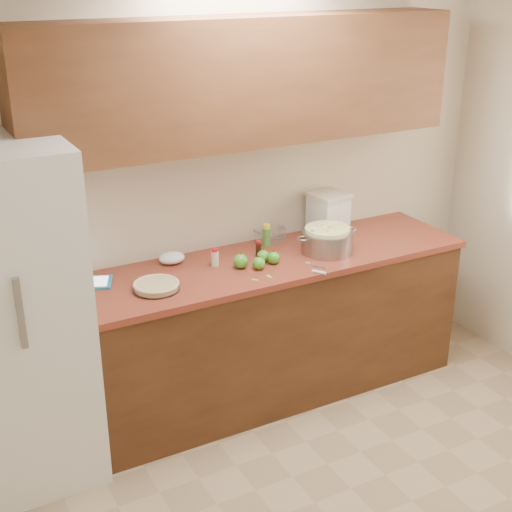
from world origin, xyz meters
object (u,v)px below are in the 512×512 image
pie (156,286)px  colander (327,240)px  flour_canister (328,213)px  tablet (90,283)px

pie → colander: 1.12m
flour_canister → tablet: bearing=-178.3°
pie → flour_canister: 1.34m
flour_canister → tablet: flour_canister is taller
pie → colander: bearing=1.1°
colander → tablet: colander is taller
colander → flour_canister: flour_canister is taller
pie → flour_canister: bearing=12.4°
colander → flour_canister: size_ratio=1.51×
colander → tablet: (-1.41, 0.22, -0.07)m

